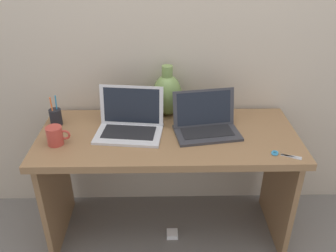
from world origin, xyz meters
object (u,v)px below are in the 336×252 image
at_px(pen_cup, 56,117).
at_px(power_brick, 172,234).
at_px(scissors, 281,154).
at_px(green_vase, 167,94).
at_px(laptop_right, 205,121).
at_px(laptop_left, 130,121).
at_px(coffee_mug, 55,136).

distance_m(pen_cup, power_brick, 1.03).
bearing_deg(scissors, pen_cup, 164.30).
xyz_separation_m(green_vase, pen_cup, (-0.64, -0.12, -0.08)).
bearing_deg(pen_cup, laptop_right, -5.88).
bearing_deg(power_brick, laptop_right, 26.44).
height_order(laptop_left, laptop_right, laptop_left).
bearing_deg(laptop_left, green_vase, 43.69).
distance_m(green_vase, power_brick, 0.89).
bearing_deg(pen_cup, power_brick, -14.94).
xyz_separation_m(laptop_left, scissors, (0.77, -0.26, -0.06)).
xyz_separation_m(laptop_left, coffee_mug, (-0.38, -0.14, -0.01)).
xyz_separation_m(coffee_mug, pen_cup, (-0.05, 0.21, -0.00)).
distance_m(laptop_left, coffee_mug, 0.40).
xyz_separation_m(green_vase, power_brick, (0.03, -0.30, -0.84)).
relative_size(laptop_left, pen_cup, 2.09).
height_order(laptop_left, coffee_mug, laptop_left).
xyz_separation_m(laptop_left, power_brick, (0.24, -0.10, -0.77)).
height_order(pen_cup, scissors, pen_cup).
bearing_deg(laptop_right, coffee_mug, -170.95).
bearing_deg(power_brick, green_vase, 94.97).
distance_m(laptop_right, coffee_mug, 0.81).
bearing_deg(coffee_mug, green_vase, 29.68).
xyz_separation_m(laptop_left, laptop_right, (0.42, -0.01, -0.00)).
height_order(coffee_mug, pen_cup, pen_cup).
xyz_separation_m(pen_cup, scissors, (1.20, -0.34, -0.05)).
bearing_deg(green_vase, laptop_left, -136.31).
distance_m(laptop_left, green_vase, 0.30).
height_order(laptop_right, coffee_mug, laptop_right).
xyz_separation_m(pen_cup, power_brick, (0.67, -0.18, -0.76)).
distance_m(coffee_mug, scissors, 1.16).
height_order(laptop_left, pen_cup, laptop_left).
height_order(coffee_mug, scissors, coffee_mug).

